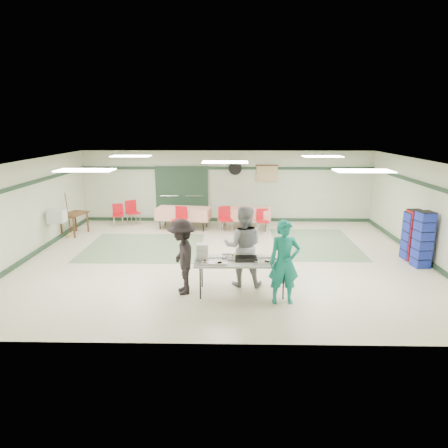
{
  "coord_description": "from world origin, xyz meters",
  "views": [
    {
      "loc": [
        0.19,
        -10.61,
        3.64
      ],
      "look_at": [
        -0.02,
        -0.3,
        1.07
      ],
      "focal_mm": 32.0,
      "sensor_mm": 36.0,
      "label": 1
    }
  ],
  "objects_px": {
    "crate_stack_blue_a": "(423,240)",
    "chair_c": "(262,218)",
    "dining_table_b": "(183,213)",
    "chair_a": "(247,220)",
    "crate_stack_blue_b": "(412,236)",
    "printer_table": "(74,216)",
    "office_printer": "(57,216)",
    "volunteer_dark": "(182,257)",
    "dining_table_a": "(245,213)",
    "chair_loose_a": "(132,210)",
    "serving_table": "(241,262)",
    "crate_stack_red": "(413,235)",
    "chair_d": "(180,217)",
    "chair_b": "(225,217)",
    "broom": "(68,214)",
    "volunteer_teal": "(284,262)",
    "chair_loose_b": "(118,213)",
    "volunteer_grey": "(243,246)"
  },
  "relations": [
    {
      "from": "crate_stack_blue_a",
      "to": "chair_c",
      "type": "bearing_deg",
      "value": 139.89
    },
    {
      "from": "dining_table_b",
      "to": "chair_a",
      "type": "height_order",
      "value": "chair_a"
    },
    {
      "from": "crate_stack_blue_b",
      "to": "printer_table",
      "type": "relative_size",
      "value": 1.26
    },
    {
      "from": "dining_table_b",
      "to": "office_printer",
      "type": "relative_size",
      "value": 4.07
    },
    {
      "from": "volunteer_dark",
      "to": "dining_table_a",
      "type": "distance_m",
      "value": 5.86
    },
    {
      "from": "crate_stack_blue_b",
      "to": "office_printer",
      "type": "xyz_separation_m",
      "value": [
        -10.3,
        1.08,
        0.27
      ]
    },
    {
      "from": "dining_table_a",
      "to": "chair_loose_a",
      "type": "bearing_deg",
      "value": -179.29
    },
    {
      "from": "serving_table",
      "to": "crate_stack_blue_a",
      "type": "height_order",
      "value": "crate_stack_blue_a"
    },
    {
      "from": "crate_stack_blue_a",
      "to": "crate_stack_red",
      "type": "xyz_separation_m",
      "value": [
        0.0,
        0.56,
        -0.04
      ]
    },
    {
      "from": "chair_d",
      "to": "dining_table_a",
      "type": "bearing_deg",
      "value": 28.05
    },
    {
      "from": "dining_table_a",
      "to": "crate_stack_blue_b",
      "type": "xyz_separation_m",
      "value": [
        4.5,
        -3.24,
        0.1
      ]
    },
    {
      "from": "serving_table",
      "to": "chair_b",
      "type": "xyz_separation_m",
      "value": [
        -0.45,
        5.07,
        -0.16
      ]
    },
    {
      "from": "chair_c",
      "to": "office_printer",
      "type": "xyz_separation_m",
      "value": [
        -6.38,
        -1.58,
        0.42
      ]
    },
    {
      "from": "broom",
      "to": "chair_loose_a",
      "type": "bearing_deg",
      "value": 54.62
    },
    {
      "from": "chair_a",
      "to": "chair_d",
      "type": "relative_size",
      "value": 0.86
    },
    {
      "from": "chair_b",
      "to": "volunteer_dark",
      "type": "bearing_deg",
      "value": -115.83
    },
    {
      "from": "volunteer_teal",
      "to": "chair_loose_b",
      "type": "distance_m",
      "value": 8.28
    },
    {
      "from": "chair_d",
      "to": "office_printer",
      "type": "relative_size",
      "value": 1.87
    },
    {
      "from": "chair_d",
      "to": "chair_loose_a",
      "type": "relative_size",
      "value": 0.98
    },
    {
      "from": "dining_table_b",
      "to": "chair_loose_b",
      "type": "height_order",
      "value": "chair_loose_b"
    },
    {
      "from": "dining_table_b",
      "to": "chair_d",
      "type": "bearing_deg",
      "value": -86.24
    },
    {
      "from": "chair_b",
      "to": "broom",
      "type": "distance_m",
      "value": 5.22
    },
    {
      "from": "office_printer",
      "to": "chair_loose_b",
      "type": "bearing_deg",
      "value": 62.37
    },
    {
      "from": "printer_table",
      "to": "office_printer",
      "type": "distance_m",
      "value": 1.31
    },
    {
      "from": "broom",
      "to": "crate_stack_blue_a",
      "type": "bearing_deg",
      "value": -3.3
    },
    {
      "from": "volunteer_teal",
      "to": "printer_table",
      "type": "relative_size",
      "value": 1.68
    },
    {
      "from": "volunteer_dark",
      "to": "office_printer",
      "type": "distance_m",
      "value": 5.51
    },
    {
      "from": "dining_table_b",
      "to": "chair_loose_a",
      "type": "height_order",
      "value": "chair_loose_a"
    },
    {
      "from": "volunteer_teal",
      "to": "dining_table_b",
      "type": "height_order",
      "value": "volunteer_teal"
    },
    {
      "from": "volunteer_dark",
      "to": "chair_loose_b",
      "type": "height_order",
      "value": "volunteer_dark"
    },
    {
      "from": "volunteer_grey",
      "to": "crate_stack_blue_a",
      "type": "distance_m",
      "value": 4.88
    },
    {
      "from": "volunteer_grey",
      "to": "chair_b",
      "type": "xyz_separation_m",
      "value": [
        -0.5,
        4.6,
        -0.37
      ]
    },
    {
      "from": "dining_table_a",
      "to": "chair_loose_a",
      "type": "relative_size",
      "value": 2.07
    },
    {
      "from": "serving_table",
      "to": "dining_table_b",
      "type": "xyz_separation_m",
      "value": [
        -1.95,
        5.64,
        -0.15
      ]
    },
    {
      "from": "chair_loose_b",
      "to": "chair_c",
      "type": "bearing_deg",
      "value": -22.02
    },
    {
      "from": "chair_d",
      "to": "crate_stack_blue_b",
      "type": "bearing_deg",
      "value": -7.75
    },
    {
      "from": "office_printer",
      "to": "printer_table",
      "type": "bearing_deg",
      "value": 87.9
    },
    {
      "from": "volunteer_grey",
      "to": "office_printer",
      "type": "relative_size",
      "value": 3.84
    },
    {
      "from": "crate_stack_blue_a",
      "to": "chair_b",
      "type": "bearing_deg",
      "value": 147.54
    },
    {
      "from": "volunteer_dark",
      "to": "chair_b",
      "type": "height_order",
      "value": "volunteer_dark"
    },
    {
      "from": "office_printer",
      "to": "broom",
      "type": "xyz_separation_m",
      "value": [
        -0.08,
        1.0,
        -0.18
      ]
    },
    {
      "from": "volunteer_grey",
      "to": "crate_stack_blue_a",
      "type": "height_order",
      "value": "volunteer_grey"
    },
    {
      "from": "office_printer",
      "to": "volunteer_dark",
      "type": "bearing_deg",
      "value": -41.51
    },
    {
      "from": "volunteer_grey",
      "to": "broom",
      "type": "distance_m",
      "value": 6.96
    },
    {
      "from": "dining_table_b",
      "to": "chair_c",
      "type": "xyz_separation_m",
      "value": [
        2.78,
        -0.57,
        -0.05
      ]
    },
    {
      "from": "dining_table_a",
      "to": "office_printer",
      "type": "distance_m",
      "value": 6.2
    },
    {
      "from": "volunteer_grey",
      "to": "chair_d",
      "type": "bearing_deg",
      "value": -62.61
    },
    {
      "from": "dining_table_a",
      "to": "crate_stack_blue_a",
      "type": "height_order",
      "value": "crate_stack_blue_a"
    },
    {
      "from": "volunteer_teal",
      "to": "crate_stack_blue_b",
      "type": "xyz_separation_m",
      "value": [
        3.88,
        2.87,
        -0.22
      ]
    },
    {
      "from": "chair_c",
      "to": "crate_stack_blue_b",
      "type": "relative_size",
      "value": 0.63
    }
  ]
}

